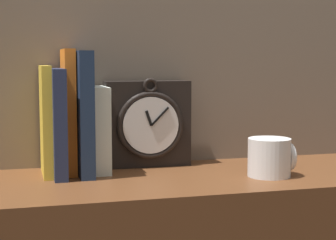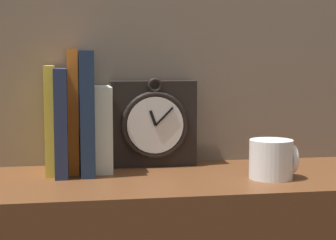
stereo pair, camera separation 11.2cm
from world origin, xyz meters
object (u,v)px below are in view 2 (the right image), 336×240
(clock, at_px, (153,124))
(book_slot4_white, at_px, (103,128))
(book_slot2_orange, at_px, (73,111))
(book_slot0_yellow, at_px, (50,119))
(book_slot3_navy, at_px, (86,112))
(mug, at_px, (272,159))
(book_slot1_navy, at_px, (61,121))

(clock, xyz_separation_m, book_slot4_white, (-0.11, -0.03, -0.01))
(book_slot2_orange, height_order, book_slot4_white, book_slot2_orange)
(clock, distance_m, book_slot0_yellow, 0.23)
(book_slot3_navy, xyz_separation_m, mug, (0.36, -0.13, -0.09))
(book_slot0_yellow, bearing_deg, clock, 8.96)
(book_slot3_navy, bearing_deg, mug, -19.42)
(clock, height_order, book_slot0_yellow, book_slot0_yellow)
(book_slot3_navy, bearing_deg, book_slot2_orange, 146.89)
(book_slot4_white, bearing_deg, book_slot1_navy, -167.86)
(clock, xyz_separation_m, book_slot3_navy, (-0.15, -0.05, 0.03))
(book_slot1_navy, bearing_deg, book_slot4_white, 12.14)
(clock, distance_m, book_slot4_white, 0.12)
(clock, distance_m, mug, 0.28)
(book_slot1_navy, bearing_deg, book_slot0_yellow, 150.53)
(book_slot0_yellow, xyz_separation_m, book_slot1_navy, (0.02, -0.01, -0.00))
(book_slot1_navy, relative_size, mug, 2.35)
(book_slot4_white, bearing_deg, mug, -23.72)
(clock, xyz_separation_m, book_slot2_orange, (-0.18, -0.03, 0.03))
(book_slot4_white, xyz_separation_m, mug, (0.33, -0.14, -0.05))
(clock, distance_m, book_slot3_navy, 0.16)
(book_slot0_yellow, xyz_separation_m, mug, (0.44, -0.14, -0.07))
(mug, bearing_deg, clock, 140.99)
(book_slot0_yellow, relative_size, book_slot4_white, 1.25)
(book_slot0_yellow, bearing_deg, mug, -17.61)
(mug, bearing_deg, book_slot3_navy, 160.58)
(book_slot1_navy, xyz_separation_m, book_slot4_white, (0.09, 0.02, -0.02))
(book_slot2_orange, xyz_separation_m, book_slot4_white, (0.06, -0.00, -0.04))
(book_slot0_yellow, height_order, book_slot4_white, book_slot0_yellow)
(book_slot0_yellow, bearing_deg, book_slot2_orange, 8.70)
(book_slot1_navy, height_order, book_slot2_orange, book_slot2_orange)
(clock, height_order, book_slot3_navy, book_slot3_navy)
(mug, bearing_deg, book_slot1_navy, 163.10)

